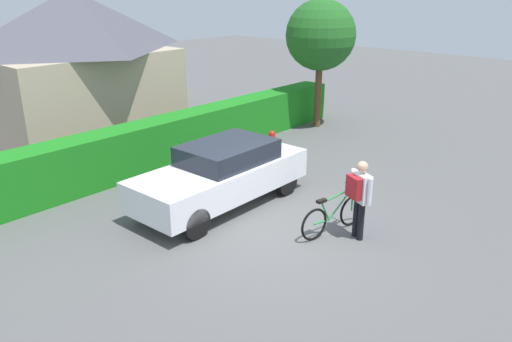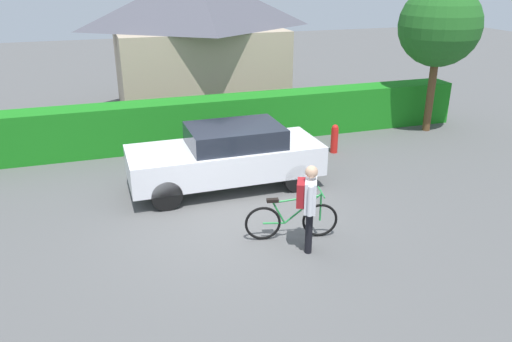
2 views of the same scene
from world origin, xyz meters
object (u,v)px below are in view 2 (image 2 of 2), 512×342
bicycle (292,220)px  person_rider (308,200)px  parked_car_near (227,156)px  fire_hydrant (334,138)px  tree_kerbside (440,26)px

bicycle → person_rider: (0.10, -0.50, 0.63)m
bicycle → parked_car_near: bearing=101.1°
parked_car_near → person_rider: bearing=-78.8°
parked_car_near → fire_hydrant: bearing=21.7°
parked_car_near → person_rider: (0.63, -3.21, 0.23)m
person_rider → fire_hydrant: person_rider is taller
parked_car_near → tree_kerbside: tree_kerbside is taller
parked_car_near → fire_hydrant: parked_car_near is taller
person_rider → fire_hydrant: bearing=58.6°
bicycle → tree_kerbside: 8.78m
parked_car_near → person_rider: 3.28m
person_rider → tree_kerbside: 8.82m
fire_hydrant → tree_kerbside: bearing=14.6°
tree_kerbside → fire_hydrant: 4.74m
tree_kerbside → fire_hydrant: bearing=-165.4°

